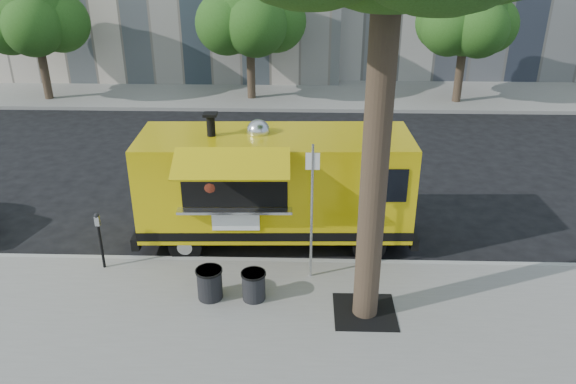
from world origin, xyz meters
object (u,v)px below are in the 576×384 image
parking_meter (99,234)px  trash_bin_right (254,285)px  far_tree_b (249,12)px  far_tree_a (34,14)px  sign_post (312,205)px  far_tree_c (467,17)px  food_truck (274,185)px  trash_bin_left (210,283)px

parking_meter → trash_bin_right: (3.41, -1.06, -0.51)m
far_tree_b → parking_meter: size_ratio=4.12×
far_tree_a → far_tree_b: bearing=2.5°
trash_bin_right → far_tree_b: bearing=95.3°
far_tree_a → far_tree_b: (9.00, 0.40, 0.06)m
parking_meter → sign_post: bearing=-2.5°
far_tree_c → trash_bin_right: (-7.59, -14.81, -3.24)m
far_tree_c → far_tree_a: bearing=-179.7°
far_tree_b → parking_meter: bearing=-98.1°
trash_bin_right → far_tree_a: bearing=125.3°
sign_post → food_truck: (-0.86, 1.72, -0.34)m
food_truck → trash_bin_right: 2.80m
trash_bin_right → sign_post: bearing=37.0°
far_tree_a → trash_bin_right: bearing=-54.7°
far_tree_a → far_tree_c: far_tree_a is taller
sign_post → far_tree_a: bearing=129.8°
sign_post → parking_meter: bearing=177.5°
far_tree_b → trash_bin_right: bearing=-84.7°
parking_meter → food_truck: food_truck is taller
food_truck → trash_bin_left: (-1.16, -2.57, -1.01)m
far_tree_c → parking_meter: (-11.00, -13.75, -2.74)m
parking_meter → food_truck: (3.69, 1.52, 0.53)m
food_truck → trash_bin_left: food_truck is taller
sign_post → trash_bin_right: sign_post is taller
far_tree_b → far_tree_a: bearing=-177.5°
far_tree_b → trash_bin_right: far_tree_b is taller
far_tree_c → trash_bin_right: far_tree_c is taller
food_truck → far_tree_b: bearing=95.8°
far_tree_a → far_tree_c: size_ratio=1.03×
far_tree_b → sign_post: far_tree_b is taller
far_tree_a → far_tree_b: size_ratio=0.97×
food_truck → parking_meter: bearing=-159.4°
parking_meter → trash_bin_right: size_ratio=2.20×
far_tree_a → trash_bin_left: bearing=-57.1°
far_tree_b → sign_post: (2.55, -14.25, -1.98)m
far_tree_b → food_truck: 12.85m
far_tree_c → far_tree_b: bearing=178.1°
far_tree_b → parking_meter: 14.48m
far_tree_b → trash_bin_left: 15.48m
far_tree_a → sign_post: bearing=-50.2°
food_truck → trash_bin_right: (-0.28, -2.58, -1.04)m
trash_bin_left → trash_bin_right: bearing=-0.6°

